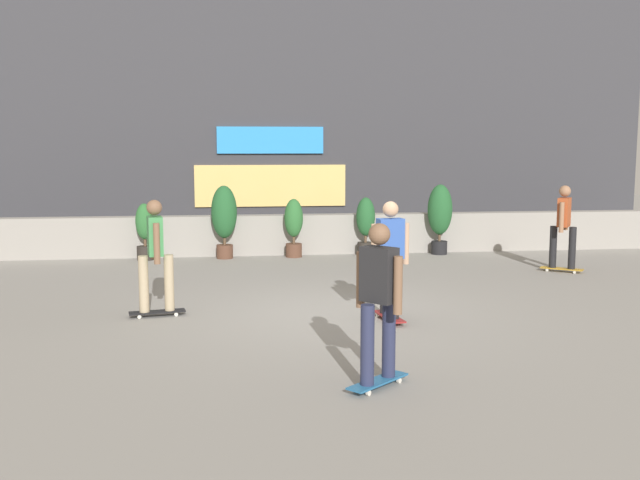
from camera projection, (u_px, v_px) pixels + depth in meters
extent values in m
plane|color=gray|center=(333.00, 313.00, 10.82)|extent=(48.00, 48.00, 0.00)
cube|color=gray|center=(295.00, 234.00, 16.67)|extent=(18.00, 0.40, 0.90)
cube|color=#38383D|center=(280.00, 117.00, 20.24)|extent=(20.00, 2.00, 6.50)
cube|color=#3399F2|center=(270.00, 140.00, 19.26)|extent=(2.80, 0.08, 0.70)
cube|color=#F2CC72|center=(271.00, 186.00, 19.42)|extent=(4.00, 0.06, 1.10)
cylinder|color=#2D2823|center=(145.00, 253.00, 15.84)|extent=(0.36, 0.36, 0.30)
cylinder|color=brown|center=(145.00, 243.00, 15.81)|extent=(0.06, 0.06, 0.15)
ellipsoid|color=#2D6B33|center=(144.00, 221.00, 15.75)|extent=(0.38, 0.38, 0.78)
cylinder|color=brown|center=(225.00, 252.00, 16.06)|extent=(0.36, 0.36, 0.30)
cylinder|color=brown|center=(225.00, 241.00, 16.03)|extent=(0.06, 0.06, 0.15)
ellipsoid|color=#235B2D|center=(224.00, 212.00, 15.95)|extent=(0.56, 0.56, 1.15)
cylinder|color=brown|center=(294.00, 250.00, 16.25)|extent=(0.36, 0.36, 0.30)
cylinder|color=brown|center=(294.00, 240.00, 16.23)|extent=(0.06, 0.06, 0.15)
ellipsoid|color=#2D6B33|center=(294.00, 218.00, 16.16)|extent=(0.41, 0.41, 0.84)
cylinder|color=#2D2823|center=(365.00, 249.00, 16.46)|extent=(0.36, 0.36, 0.30)
cylinder|color=brown|center=(365.00, 239.00, 16.43)|extent=(0.06, 0.06, 0.15)
ellipsoid|color=#235B2D|center=(366.00, 217.00, 16.37)|extent=(0.42, 0.42, 0.86)
cylinder|color=black|center=(439.00, 248.00, 16.68)|extent=(0.36, 0.36, 0.30)
cylinder|color=brown|center=(439.00, 238.00, 16.65)|extent=(0.06, 0.06, 0.15)
ellipsoid|color=#235B2D|center=(440.00, 210.00, 16.57)|extent=(0.56, 0.56, 1.14)
cube|color=#266699|center=(378.00, 381.00, 7.50)|extent=(0.74, 0.68, 0.02)
cylinder|color=silver|center=(368.00, 393.00, 7.26)|extent=(0.06, 0.06, 0.06)
cylinder|color=silver|center=(356.00, 389.00, 7.36)|extent=(0.06, 0.06, 0.06)
cylinder|color=silver|center=(399.00, 380.00, 7.64)|extent=(0.06, 0.06, 0.06)
cylinder|color=silver|center=(387.00, 377.00, 7.75)|extent=(0.06, 0.06, 0.06)
cylinder|color=#282D4C|center=(367.00, 345.00, 7.31)|extent=(0.14, 0.14, 0.82)
cylinder|color=#282D4C|center=(389.00, 338.00, 7.58)|extent=(0.14, 0.14, 0.82)
cube|color=#262628|center=(379.00, 275.00, 7.35)|extent=(0.39, 0.40, 0.56)
sphere|color=brown|center=(379.00, 234.00, 7.30)|extent=(0.22, 0.22, 0.22)
cylinder|color=brown|center=(398.00, 285.00, 7.21)|extent=(0.09, 0.09, 0.58)
cylinder|color=brown|center=(361.00, 280.00, 7.52)|extent=(0.09, 0.09, 0.58)
cube|color=#BF8C26|center=(562.00, 269.00, 14.34)|extent=(0.76, 0.63, 0.02)
cylinder|color=silver|center=(547.00, 270.00, 14.40)|extent=(0.06, 0.06, 0.06)
cylinder|color=silver|center=(549.00, 269.00, 14.54)|extent=(0.06, 0.06, 0.06)
cylinder|color=silver|center=(575.00, 272.00, 14.15)|extent=(0.06, 0.06, 0.06)
cylinder|color=silver|center=(576.00, 271.00, 14.29)|extent=(0.06, 0.06, 0.06)
cylinder|color=black|center=(553.00, 247.00, 14.37)|extent=(0.14, 0.14, 0.82)
cylinder|color=black|center=(572.00, 248.00, 14.20)|extent=(0.14, 0.14, 0.82)
cube|color=#B24C26|center=(564.00, 212.00, 14.19)|extent=(0.37, 0.41, 0.56)
sphere|color=#9E7051|center=(565.00, 191.00, 14.14)|extent=(0.22, 0.22, 0.22)
cylinder|color=#9E7051|center=(562.00, 217.00, 14.00)|extent=(0.09, 0.09, 0.58)
cylinder|color=#9E7051|center=(566.00, 215.00, 14.41)|extent=(0.09, 0.09, 0.58)
cube|color=black|center=(157.00, 312.00, 10.62)|extent=(0.82, 0.34, 0.02)
cylinder|color=silver|center=(139.00, 317.00, 10.48)|extent=(0.06, 0.04, 0.06)
cylinder|color=silver|center=(139.00, 314.00, 10.63)|extent=(0.06, 0.04, 0.06)
cylinder|color=silver|center=(176.00, 314.00, 10.63)|extent=(0.06, 0.04, 0.06)
cylinder|color=silver|center=(175.00, 312.00, 10.78)|extent=(0.06, 0.04, 0.06)
cylinder|color=tan|center=(144.00, 284.00, 10.52)|extent=(0.14, 0.14, 0.82)
cylinder|color=tan|center=(169.00, 283.00, 10.62)|extent=(0.14, 0.14, 0.82)
cube|color=#3F8C4C|center=(155.00, 236.00, 10.48)|extent=(0.26, 0.39, 0.56)
sphere|color=brown|center=(154.00, 207.00, 10.43)|extent=(0.22, 0.22, 0.22)
cylinder|color=brown|center=(157.00, 244.00, 10.27)|extent=(0.09, 0.09, 0.58)
cylinder|color=brown|center=(154.00, 240.00, 10.71)|extent=(0.09, 0.09, 0.58)
cube|color=maroon|center=(389.00, 316.00, 10.34)|extent=(0.31, 0.82, 0.02)
cylinder|color=silver|center=(378.00, 315.00, 10.57)|extent=(0.04, 0.06, 0.06)
cylinder|color=silver|center=(388.00, 315.00, 10.61)|extent=(0.04, 0.06, 0.06)
cylinder|color=silver|center=(391.00, 324.00, 10.08)|extent=(0.04, 0.06, 0.06)
cylinder|color=silver|center=(401.00, 323.00, 10.12)|extent=(0.04, 0.06, 0.06)
cylinder|color=black|center=(385.00, 285.00, 10.46)|extent=(0.14, 0.14, 0.82)
cylinder|color=black|center=(394.00, 290.00, 10.11)|extent=(0.14, 0.14, 0.82)
cube|color=#3359B2|center=(390.00, 239.00, 10.20)|extent=(0.38, 0.25, 0.56)
sphere|color=tan|center=(391.00, 209.00, 10.14)|extent=(0.22, 0.22, 0.22)
cylinder|color=tan|center=(374.00, 245.00, 10.14)|extent=(0.09, 0.09, 0.58)
cylinder|color=tan|center=(406.00, 244.00, 10.27)|extent=(0.09, 0.09, 0.58)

